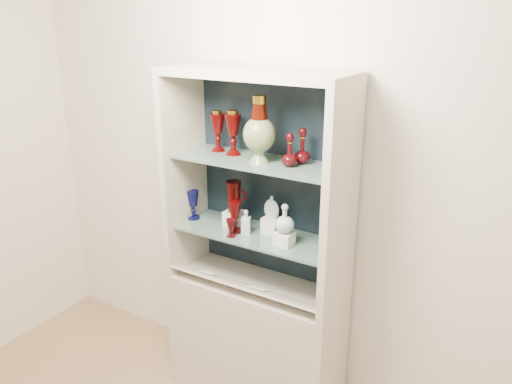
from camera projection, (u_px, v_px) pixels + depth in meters
The scene contains 29 objects.
wall_back at pixel (276, 164), 2.80m from camera, with size 3.50×0.02×2.80m, color silver.
cabinet_base at pixel (256, 339), 2.96m from camera, with size 1.00×0.40×0.75m, color #BAB19F.
cabinet_back_panel at pixel (273, 178), 2.80m from camera, with size 0.98×0.02×1.15m, color black.
cabinet_side_left at pixel (185, 174), 2.88m from camera, with size 0.04×0.40×1.15m, color #BAB19F.
cabinet_side_right at pixel (341, 204), 2.41m from camera, with size 0.04×0.40×1.15m, color #BAB19F.
cabinet_top_cap at pixel (256, 73), 2.45m from camera, with size 1.00×0.40×0.04m, color #BAB19F.
shelf_lower at pixel (258, 235), 2.76m from camera, with size 0.92×0.34×0.01m, color slate.
shelf_upper at pixel (258, 162), 2.62m from camera, with size 0.92×0.34×0.01m, color slate.
label_ledge at pixel (246, 287), 2.74m from camera, with size 0.92×0.18×0.01m, color #BAB19F.
label_card_0 at pixel (258, 288), 2.70m from camera, with size 0.10×0.07×0.00m, color white.
label_card_1 at pixel (208, 273), 2.86m from camera, with size 0.10×0.07×0.00m, color white.
pedestal_lamp_left at pixel (218, 131), 2.77m from camera, with size 0.09×0.09×0.23m, color #410505, non-canonical shape.
pedestal_lamp_right at pixel (233, 133), 2.69m from camera, with size 0.09×0.09×0.24m, color #410505, non-canonical shape.
enamel_urn at pixel (259, 130), 2.52m from camera, with size 0.17×0.17×0.34m, color #094611, non-canonical shape.
ruby_decanter_a at pixel (302, 143), 2.52m from camera, with size 0.08×0.08×0.21m, color #41070A, non-canonical shape.
ruby_decanter_b at pixel (290, 149), 2.48m from camera, with size 0.08×0.08×0.18m, color #41070A, non-canonical shape.
lidded_bowl at pixel (339, 163), 2.41m from camera, with size 0.08×0.08×0.09m, color #41070A, non-canonical shape.
cobalt_goblet at pixel (193, 205), 2.93m from camera, with size 0.07×0.07×0.17m, color #0B0A40, non-canonical shape.
ruby_goblet_tall at pixel (235, 217), 2.75m from camera, with size 0.07×0.07×0.18m, color #410505, non-canonical shape.
ruby_goblet_small at pixel (231, 228), 2.70m from camera, with size 0.05×0.05×0.10m, color #41070A, non-canonical shape.
riser_ruby_pitcher at pixel (234, 218), 2.87m from camera, with size 0.10×0.10×0.08m, color silver.
ruby_pitcher at pixel (234, 196), 2.83m from camera, with size 0.14×0.09×0.18m, color #410505, non-canonical shape.
clear_square_bottle at pixel (246, 222), 2.73m from camera, with size 0.05×0.05×0.14m, color #A4B7BC, non-canonical shape.
riser_flat_flask at pixel (271, 225), 2.75m from camera, with size 0.09×0.09×0.09m, color silver.
flat_flask at pixel (272, 207), 2.72m from camera, with size 0.09×0.04×0.13m, color silver, non-canonical shape.
riser_clear_round_decanter at pixel (284, 239), 2.61m from camera, with size 0.09×0.09×0.07m, color silver.
clear_round_decanter at pixel (285, 219), 2.57m from camera, with size 0.10×0.10×0.15m, color #A4B7BC, non-canonical shape.
riser_cameo_medallion at pixel (336, 240), 2.56m from camera, with size 0.08×0.08×0.10m, color silver.
cameo_medallion at pixel (337, 219), 2.52m from camera, with size 0.11×0.04×0.13m, color black, non-canonical shape.
Camera 1 is at (1.30, -0.61, 2.18)m, focal length 35.00 mm.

